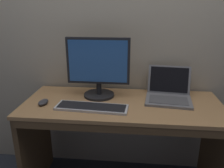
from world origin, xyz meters
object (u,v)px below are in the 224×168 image
at_px(laptop_space_gray, 169,95).
at_px(computer_mouse, 43,102).
at_px(external_monitor, 98,67).
at_px(wired_keyboard, 92,107).

relative_size(laptop_space_gray, computer_mouse, 3.52).
relative_size(external_monitor, computer_mouse, 4.62).
height_order(laptop_space_gray, wired_keyboard, laptop_space_gray).
bearing_deg(wired_keyboard, computer_mouse, 174.24).
bearing_deg(computer_mouse, wired_keyboard, -1.41).
bearing_deg(laptop_space_gray, wired_keyboard, -158.77).
distance_m(laptop_space_gray, external_monitor, 0.56).
relative_size(external_monitor, wired_keyboard, 0.93).
bearing_deg(external_monitor, wired_keyboard, -93.80).
xyz_separation_m(external_monitor, wired_keyboard, (-0.01, -0.22, -0.22)).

